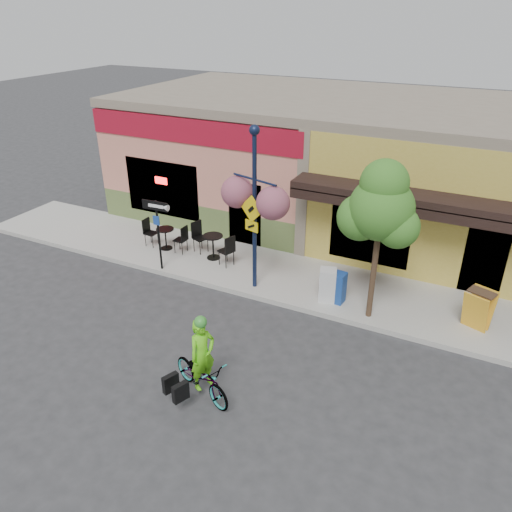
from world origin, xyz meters
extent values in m
plane|color=#2D2D30|center=(0.00, 0.00, 0.00)|extent=(90.00, 90.00, 0.00)
cube|color=#9E9B93|center=(0.00, 2.00, 0.07)|extent=(24.00, 3.00, 0.15)
cube|color=#A8A59E|center=(0.00, 0.55, 0.07)|extent=(24.00, 0.12, 0.15)
imported|color=maroon|center=(-0.50, -3.37, 0.46)|extent=(1.86, 1.23, 0.93)
imported|color=#60D616|center=(-0.45, -3.37, 0.81)|extent=(0.58, 0.70, 1.63)
camera|label=1|loc=(4.16, -10.21, 7.50)|focal=35.00mm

